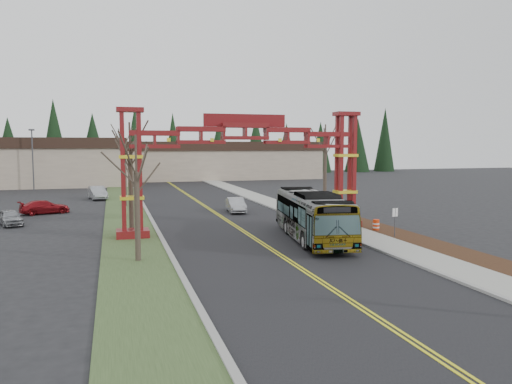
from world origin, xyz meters
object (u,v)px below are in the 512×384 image
object	(u,v)px
parked_car_far_a	(97,193)
barrel_south	(376,225)
bare_tree_median_mid	(130,155)
parked_car_mid_a	(45,207)
retail_building_east	(213,160)
bare_tree_right_far	(325,148)
street_sign	(395,217)
parked_car_near_a	(10,217)
barrel_north	(346,214)
bare_tree_median_near	(136,173)
barrel_mid	(340,217)
gateway_arch	(245,151)
bare_tree_median_far	(124,146)
light_pole_far	(33,155)
silver_sedan	(236,205)
transit_bus	(312,216)

from	to	relation	value
parked_car_far_a	barrel_south	bearing A→B (deg)	-65.96
bare_tree_median_mid	parked_car_mid_a	bearing A→B (deg)	119.37
retail_building_east	barrel_south	xyz separation A→B (m)	(-0.54, -64.20, -3.07)
bare_tree_right_far	street_sign	bearing A→B (deg)	-93.18
parked_car_far_a	bare_tree_right_far	distance (m)	28.34
parked_car_near_a	barrel_north	world-z (taller)	parked_car_near_a
bare_tree_median_near	barrel_mid	world-z (taller)	bare_tree_median_near
parked_car_far_a	street_sign	xyz separation A→B (m)	(20.25, -31.70, 0.73)
street_sign	barrel_north	bearing A→B (deg)	86.22
barrel_mid	barrel_south	bearing A→B (deg)	-79.51
gateway_arch	parked_car_far_a	xyz separation A→B (m)	(-11.00, 26.58, -5.21)
bare_tree_median_near	street_sign	xyz separation A→B (m)	(17.25, 2.12, -3.38)
parked_car_far_a	bare_tree_right_far	size ratio (longest dim) A/B	0.56
bare_tree_median_far	gateway_arch	bearing A→B (deg)	-66.69
light_pole_far	silver_sedan	bearing A→B (deg)	-54.40
silver_sedan	barrel_south	distance (m)	15.13
transit_bus	parked_car_near_a	distance (m)	24.26
barrel_south	bare_tree_median_far	bearing A→B (deg)	130.00
transit_bus	gateway_arch	bearing A→B (deg)	140.27
parked_car_far_a	parked_car_mid_a	bearing A→B (deg)	-121.71
parked_car_near_a	street_sign	size ratio (longest dim) A/B	1.78
transit_bus	parked_car_mid_a	xyz separation A→B (m)	(-18.98, 18.81, -1.01)
light_pole_far	street_sign	size ratio (longest dim) A/B	4.14
bare_tree_median_far	light_pole_far	bearing A→B (deg)	117.52
bare_tree_median_far	barrel_mid	xyz separation A→B (m)	(16.66, -16.47, -5.77)
bare_tree_median_far	barrel_north	xyz separation A→B (m)	(17.81, -15.17, -5.74)
parked_car_mid_a	bare_tree_median_near	bearing A→B (deg)	178.76
parked_car_near_a	light_pole_far	distance (m)	33.53
parked_car_far_a	bare_tree_median_mid	size ratio (longest dim) A/B	0.59
transit_bus	bare_tree_median_mid	xyz separation A→B (m)	(-11.61, 5.71, 4.05)
parked_car_far_a	bare_tree_right_far	xyz separation A→B (m)	(21.00, -18.27, 5.32)
parked_car_far_a	street_sign	bearing A→B (deg)	-68.75
barrel_north	barrel_south	bearing A→B (deg)	-93.57
gateway_arch	parked_car_near_a	xyz separation A→B (m)	(-17.20, 8.43, -5.35)
street_sign	barrel_mid	world-z (taller)	street_sign
retail_building_east	transit_bus	world-z (taller)	retail_building_east
bare_tree_median_near	bare_tree_median_mid	world-z (taller)	bare_tree_median_mid
silver_sedan	bare_tree_right_far	bearing A→B (deg)	-13.65
bare_tree_median_mid	barrel_mid	xyz separation A→B (m)	(16.66, 0.38, -5.23)
bare_tree_median_mid	barrel_south	world-z (taller)	bare_tree_median_mid
silver_sedan	parked_car_far_a	size ratio (longest dim) A/B	0.90
retail_building_east	bare_tree_median_far	xyz separation A→B (m)	(-18.00, -43.39, 2.73)
parked_car_near_a	barrel_mid	bearing A→B (deg)	-34.74
bare_tree_right_far	street_sign	xyz separation A→B (m)	(-0.75, -13.42, -4.59)
street_sign	transit_bus	bearing A→B (deg)	168.84
parked_car_near_a	street_sign	distance (m)	29.73
gateway_arch	transit_bus	xyz separation A→B (m)	(3.61, -4.00, -4.34)
bare_tree_right_far	barrel_mid	distance (m)	8.49
parked_car_mid_a	bare_tree_right_far	bearing A→B (deg)	-124.11
bare_tree_median_mid	street_sign	distance (m)	19.02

